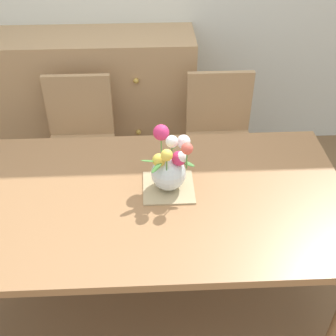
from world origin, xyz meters
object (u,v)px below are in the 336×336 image
at_px(dresser, 97,102).
at_px(chair_right, 219,133).
at_px(dining_table, 152,208).
at_px(flower_vase, 169,166).
at_px(chair_left, 80,137).

bearing_deg(dresser, chair_right, -30.16).
xyz_separation_m(chair_right, dresser, (-0.83, 0.48, -0.02)).
relative_size(dining_table, flower_vase, 6.42).
bearing_deg(dining_table, dresser, 106.10).
bearing_deg(flower_vase, dining_table, -145.38).
height_order(dining_table, dresser, dresser).
relative_size(dining_table, dresser, 1.31).
distance_m(chair_right, flower_vase, 0.94).
bearing_deg(flower_vase, chair_right, 65.06).
xyz_separation_m(dresser, flower_vase, (0.47, -1.27, 0.37)).
bearing_deg(flower_vase, dresser, 110.18).
relative_size(chair_left, chair_right, 1.00).
bearing_deg(chair_right, dresser, -30.16).
bearing_deg(dining_table, chair_left, 118.03).
bearing_deg(flower_vase, chair_left, 124.13).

